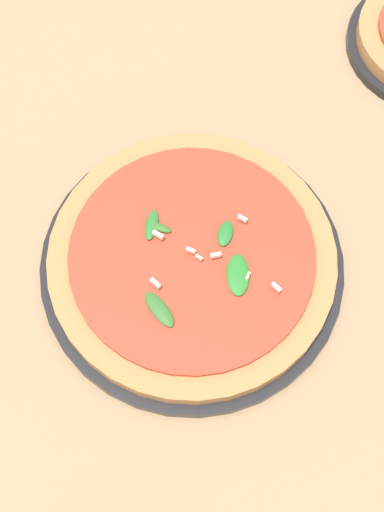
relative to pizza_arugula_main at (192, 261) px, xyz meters
The scene contains 2 objects.
ground_plane 0.02m from the pizza_arugula_main, 58.84° to the left, with size 6.00×6.00×0.00m, color #9E7A56.
pizza_arugula_main is the anchor object (origin of this frame).
Camera 1 is at (-0.18, -0.25, 0.68)m, focal length 50.00 mm.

